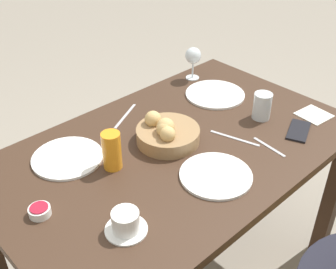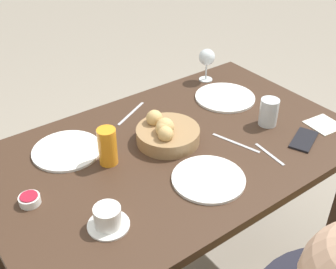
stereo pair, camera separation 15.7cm
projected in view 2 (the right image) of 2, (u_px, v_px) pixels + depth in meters
dining_table at (175, 168)px, 1.62m from camera, size 1.38×0.86×0.76m
bread_basket at (167, 133)px, 1.57m from camera, size 0.24×0.24×0.11m
plate_near_left at (225, 97)px, 1.86m from camera, size 0.26×0.26×0.01m
plate_near_right at (67, 150)px, 1.54m from camera, size 0.25×0.25×0.01m
plate_far_center at (208, 179)px, 1.40m from camera, size 0.25×0.25×0.01m
juice_glass at (108, 146)px, 1.45m from camera, size 0.07×0.07×0.14m
water_tumbler at (269, 112)px, 1.66m from camera, size 0.07×0.07×0.11m
wine_glass at (207, 58)px, 1.95m from camera, size 0.08×0.08×0.16m
coffee_cup at (108, 218)px, 1.22m from camera, size 0.13×0.13×0.07m
jam_bowl_berry at (30, 200)px, 1.31m from camera, size 0.07×0.07×0.03m
fork_silver at (236, 143)px, 1.58m from camera, size 0.07×0.19×0.00m
knife_silver at (131, 113)px, 1.76m from camera, size 0.18×0.10×0.00m
spoon_coffee at (269, 154)px, 1.52m from camera, size 0.03×0.15×0.00m
napkin at (324, 125)px, 1.68m from camera, size 0.13×0.13×0.00m
cell_phone at (304, 140)px, 1.59m from camera, size 0.17×0.13×0.01m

